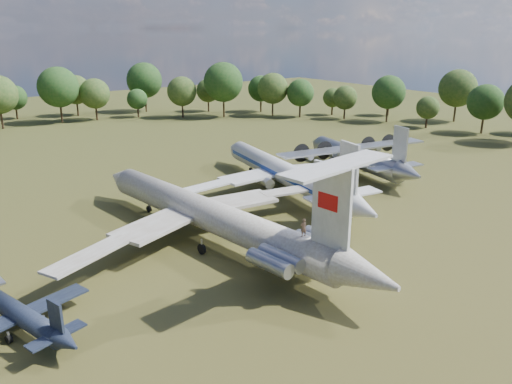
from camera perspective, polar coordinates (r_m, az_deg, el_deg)
ground at (r=62.32m, az=-8.64°, el=-4.98°), size 300.00×300.00×0.00m
il62_airliner at (r=59.40m, az=-5.15°, el=-3.35°), size 46.67×57.13×5.14m
tu104_jet at (r=77.73m, az=3.28°, el=1.73°), size 42.10×51.56×4.64m
an12_transport at (r=90.22m, az=11.36°, el=3.62°), size 34.86×37.63×4.32m
small_prop_west at (r=47.03m, az=-25.04°, el=-13.12°), size 16.29×19.27×2.42m
person_on_il62 at (r=48.39m, az=5.46°, el=-4.05°), size 0.72×0.52×1.83m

